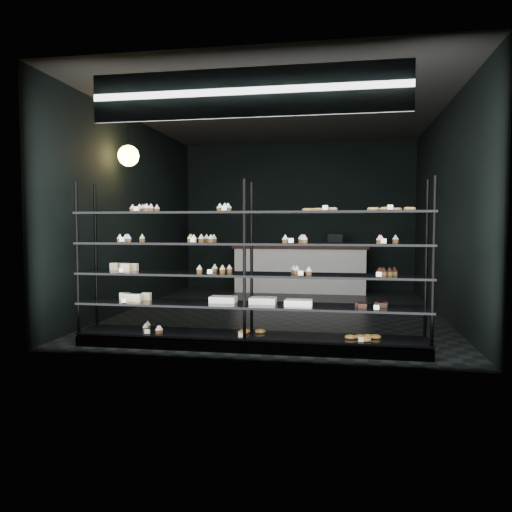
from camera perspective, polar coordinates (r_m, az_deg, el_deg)
name	(u,v)px	position (r m, az deg, el deg)	size (l,w,h in m)	color
room	(281,213)	(8.04, 2.86, 4.89)	(5.01, 6.01, 3.20)	black
display_shelf	(247,294)	(5.69, -1.08, -4.33)	(4.00, 0.50, 1.91)	black
signage	(246,93)	(5.32, -1.15, 18.15)	(3.30, 0.05, 0.50)	#0C0F3D
pendant_lamp	(128,156)	(7.86, -14.38, 11.04)	(0.31, 0.31, 0.89)	black
service_counter	(301,268)	(10.56, 5.12, -1.41)	(2.81, 0.65, 1.23)	silver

